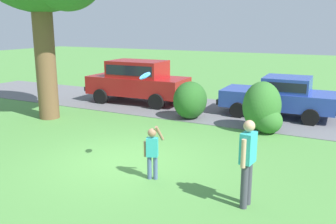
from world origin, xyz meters
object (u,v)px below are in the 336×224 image
(parked_sedan, at_px, (281,95))
(frisbee, at_px, (145,76))
(child_thrower, at_px, (152,149))
(adult_onlooker, at_px, (248,159))
(parked_suv, at_px, (138,79))

(parked_sedan, height_order, frisbee, frisbee)
(child_thrower, relative_size, adult_onlooker, 0.74)
(parked_sedan, distance_m, frisbee, 7.46)
(frisbee, relative_size, adult_onlooker, 0.18)
(parked_suv, height_order, frisbee, frisbee)
(parked_suv, relative_size, child_thrower, 3.71)
(parked_sedan, xyz_separation_m, adult_onlooker, (0.87, -7.78, 0.13))
(parked_sedan, relative_size, adult_onlooker, 2.56)
(parked_suv, xyz_separation_m, adult_onlooker, (7.13, -7.46, -0.09))
(child_thrower, xyz_separation_m, frisbee, (-0.41, 0.40, 1.61))
(child_thrower, xyz_separation_m, adult_onlooker, (2.27, -0.30, 0.27))
(parked_suv, relative_size, frisbee, 15.48)
(parked_suv, distance_m, frisbee, 8.20)
(child_thrower, bearing_deg, adult_onlooker, -7.42)
(frisbee, bearing_deg, parked_suv, 123.39)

